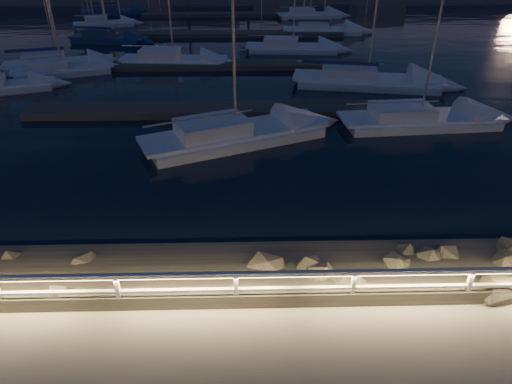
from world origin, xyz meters
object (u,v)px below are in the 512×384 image
sailboat_d (416,118)px  sailboat_n (112,11)px  guard_rail (194,282)px  sailboat_i (103,23)px  sailboat_f (171,59)px  sailboat_j (106,38)px  sailboat_l (321,29)px  sailboat_a (60,69)px  sailboat_c (231,133)px  sailboat_e (56,63)px  sailboat_k (308,14)px  sailboat_h (363,79)px  sailboat_g (290,47)px

sailboat_d → sailboat_n: sailboat_d is taller
guard_rail → sailboat_i: 45.63m
guard_rail → sailboat_f: bearing=99.2°
sailboat_j → sailboat_n: size_ratio=0.95×
sailboat_l → guard_rail: bearing=-99.2°
sailboat_a → sailboat_c: (12.56, -12.34, 0.04)m
sailboat_d → sailboat_n: size_ratio=1.14×
sailboat_c → sailboat_i: bearing=91.5°
guard_rail → sailboat_i: sailboat_i is taller
sailboat_a → sailboat_l: bearing=14.7°
sailboat_a → sailboat_f: bearing=-1.3°
sailboat_a → sailboat_e: size_ratio=0.89×
sailboat_e → sailboat_i: bearing=78.8°
sailboat_f → sailboat_k: bearing=63.2°
sailboat_j → sailboat_n: 16.62m
sailboat_f → sailboat_j: bearing=134.9°
sailboat_h → sailboat_j: 25.18m
sailboat_f → sailboat_i: size_ratio=1.25×
sailboat_c → sailboat_f: bearing=85.0°
sailboat_d → sailboat_e: bearing=147.8°
sailboat_d → sailboat_k: size_ratio=1.11×
sailboat_a → sailboat_j: size_ratio=0.98×
sailboat_c → sailboat_j: sailboat_c is taller
guard_rail → sailboat_k: size_ratio=3.37×
sailboat_e → sailboat_j: (1.31, 9.38, -0.05)m
sailboat_c → sailboat_l: sailboat_c is taller
sailboat_i → sailboat_k: 23.54m
sailboat_h → sailboat_j: (-20.75, 14.26, -0.05)m
sailboat_d → sailboat_k: sailboat_d is taller
guard_rail → sailboat_d: bearing=53.1°
sailboat_g → sailboat_k: (3.74, 17.38, -0.01)m
sailboat_g → sailboat_l: bearing=69.5°
guard_rail → sailboat_k: 49.44m
sailboat_a → guard_rail: bearing=-84.4°
sailboat_a → sailboat_n: 27.55m
sailboat_d → sailboat_i: sailboat_d is taller
sailboat_d → sailboat_j: sailboat_d is taller
sailboat_h → guard_rail: bearing=-103.2°
guard_rail → sailboat_n: size_ratio=3.47×
sailboat_e → sailboat_n: 25.71m
sailboat_e → sailboat_l: (21.90, 13.08, -0.06)m
sailboat_c → sailboat_e: bearing=110.2°
sailboat_h → sailboat_n: size_ratio=1.30×
sailboat_l → sailboat_e: bearing=-145.2°
sailboat_c → guard_rail: bearing=-116.5°
sailboat_d → sailboat_e: (-23.24, 12.10, 0.04)m
sailboat_l → sailboat_g: bearing=-111.9°
sailboat_c → sailboat_f: 15.79m
sailboat_j → sailboat_k: 24.40m
sailboat_a → sailboat_d: size_ratio=0.82×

